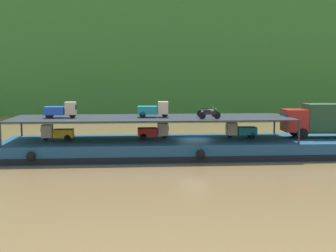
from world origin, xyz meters
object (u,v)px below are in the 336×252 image
mini_truck_upper_mid (154,109)px  motorcycle_upper_port (210,114)px  cargo_barge (194,147)px  mini_truck_upper_stern (61,110)px  mini_truck_lower_stern (57,133)px  mini_truck_lower_aft (154,131)px  mini_truck_lower_mid (240,130)px  motorcycle_upper_centre (207,112)px  covered_lorry (323,119)px

mini_truck_upper_mid → motorcycle_upper_port: mini_truck_upper_mid is taller
cargo_barge → mini_truck_upper_stern: 12.20m
mini_truck_lower_stern → motorcycle_upper_port: 13.41m
mini_truck_upper_stern → mini_truck_lower_aft: bearing=4.0°
cargo_barge → mini_truck_upper_stern: (-11.70, 0.01, 3.44)m
cargo_barge → mini_truck_lower_mid: size_ratio=12.27×
motorcycle_upper_port → mini_truck_lower_stern: bearing=171.0°
mini_truck_lower_aft → motorcycle_upper_centre: bearing=-6.7°
cargo_barge → motorcycle_upper_port: 3.88m
covered_lorry → mini_truck_lower_aft: size_ratio=2.84×
mini_truck_lower_mid → motorcycle_upper_centre: bearing=-169.6°
cargo_barge → mini_truck_lower_aft: bearing=170.8°
mini_truck_upper_mid → cargo_barge: bearing=0.3°
mini_truck_lower_mid → mini_truck_upper_stern: (-16.04, -0.60, 2.00)m
mini_truck_lower_stern → mini_truck_lower_aft: 8.50m
covered_lorry → mini_truck_lower_stern: (-23.97, -0.07, -1.00)m
mini_truck_lower_stern → mini_truck_upper_mid: (8.48, -0.13, 2.00)m
covered_lorry → mini_truck_lower_mid: size_ratio=2.88×
cargo_barge → mini_truck_lower_aft: (-3.62, 0.58, 1.44)m
mini_truck_upper_mid → motorcycle_upper_centre: size_ratio=1.47×
motorcycle_upper_port → cargo_barge: bearing=117.2°
cargo_barge → mini_truck_upper_mid: (-3.64, -0.02, 3.44)m
motorcycle_upper_centre → mini_truck_lower_stern: bearing=179.6°
cargo_barge → motorcycle_upper_centre: (1.14, 0.02, 3.18)m
mini_truck_lower_aft → mini_truck_upper_stern: size_ratio=1.01×
covered_lorry → motorcycle_upper_port: bearing=-168.7°
motorcycle_upper_centre → motorcycle_upper_port: bearing=-93.5°
covered_lorry → mini_truck_upper_mid: 15.52m
mini_truck_upper_stern → mini_truck_upper_mid: size_ratio=0.98×
mini_truck_lower_aft → mini_truck_upper_mid: 2.09m
cargo_barge → mini_truck_lower_stern: mini_truck_lower_stern is taller
covered_lorry → mini_truck_upper_stern: bearing=-179.6°
motorcycle_upper_centre → mini_truck_lower_mid: bearing=10.4°
mini_truck_lower_stern → mini_truck_lower_aft: (8.49, 0.47, 0.00)m
mini_truck_upper_stern → mini_truck_upper_mid: bearing=-0.2°
mini_truck_lower_aft → mini_truck_lower_mid: bearing=0.2°
covered_lorry → mini_truck_upper_mid: (-15.49, -0.21, 1.00)m
mini_truck_upper_stern → motorcycle_upper_port: size_ratio=1.44×
mini_truck_lower_mid → mini_truck_upper_mid: bearing=-175.5°
mini_truck_lower_mid → mini_truck_upper_mid: (-7.98, -0.63, 2.00)m
cargo_barge → mini_truck_upper_stern: bearing=179.9°
mini_truck_lower_stern → mini_truck_upper_mid: 8.71m
mini_truck_lower_stern → mini_truck_upper_stern: mini_truck_upper_stern is taller
mini_truck_upper_stern → mini_truck_upper_mid: same height
motorcycle_upper_port → motorcycle_upper_centre: 2.00m
mini_truck_lower_stern → motorcycle_upper_port: bearing=-9.0°
covered_lorry → mini_truck_upper_mid: size_ratio=2.83×
mini_truck_lower_mid → motorcycle_upper_port: (-3.32, -2.58, 1.74)m
covered_lorry → motorcycle_upper_port: covered_lorry is taller
mini_truck_lower_mid → mini_truck_lower_aft: bearing=-179.8°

